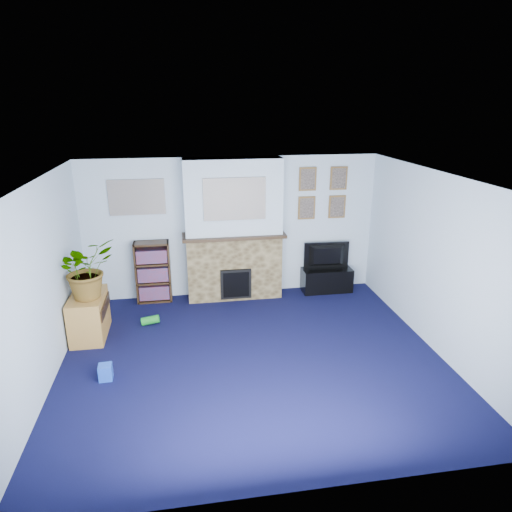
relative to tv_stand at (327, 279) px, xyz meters
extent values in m
cube|color=black|center=(-1.66, -2.03, -0.23)|extent=(5.00, 4.50, 0.01)
cube|color=white|center=(-1.66, -2.03, 2.17)|extent=(5.00, 4.50, 0.01)
cube|color=silver|center=(-1.66, 0.22, 0.97)|extent=(5.00, 0.04, 2.40)
cube|color=silver|center=(-1.66, -4.28, 0.97)|extent=(5.00, 0.04, 2.40)
cube|color=silver|center=(-4.16, -2.03, 0.97)|extent=(0.04, 4.50, 2.40)
cube|color=silver|center=(0.84, -2.03, 0.97)|extent=(0.04, 4.50, 2.40)
cube|color=brown|center=(-1.66, 0.02, 0.33)|extent=(1.60, 0.40, 1.10)
cube|color=brown|center=(-1.66, 0.02, 1.52)|extent=(1.60, 0.40, 1.30)
cube|color=brown|center=(-1.66, -0.01, 0.90)|extent=(1.72, 0.50, 0.05)
cube|color=brown|center=(-1.66, -0.19, 0.10)|extent=(0.52, 0.08, 0.52)
cube|color=brown|center=(-1.66, -0.23, 0.09)|extent=(0.44, 0.02, 0.44)
cube|color=gray|center=(-1.66, -0.19, 1.55)|extent=(1.00, 0.03, 0.68)
cube|color=gray|center=(-3.21, 0.21, 1.55)|extent=(0.90, 0.03, 0.58)
cube|color=brown|center=(-0.36, 0.20, 1.77)|extent=(0.30, 0.03, 0.40)
cube|color=brown|center=(0.19, 0.20, 1.77)|extent=(0.30, 0.03, 0.40)
cube|color=brown|center=(-0.36, 0.20, 1.27)|extent=(0.30, 0.03, 0.40)
cube|color=brown|center=(0.19, 0.20, 1.27)|extent=(0.30, 0.03, 0.40)
cube|color=black|center=(0.00, 0.00, 0.00)|extent=(0.89, 0.37, 0.42)
imported|color=black|center=(0.00, 0.02, 0.43)|extent=(0.82, 0.14, 0.47)
cube|color=black|center=(-3.04, 0.20, 0.30)|extent=(0.58, 0.02, 1.05)
cube|color=black|center=(-3.31, 0.07, 0.30)|extent=(0.03, 0.28, 1.05)
cube|color=black|center=(-2.76, 0.07, 0.30)|extent=(0.03, 0.28, 1.05)
cube|color=black|center=(-3.04, 0.07, -0.21)|extent=(0.56, 0.28, 0.03)
cube|color=black|center=(-3.04, 0.07, 0.12)|extent=(0.56, 0.28, 0.03)
cube|color=black|center=(-3.04, 0.07, 0.46)|extent=(0.56, 0.28, 0.03)
cube|color=black|center=(-3.04, 0.07, 0.81)|extent=(0.56, 0.28, 0.03)
cube|color=black|center=(-3.04, 0.06, -0.05)|extent=(0.50, 0.22, 0.24)
cube|color=black|center=(-3.04, 0.06, 0.27)|extent=(0.50, 0.22, 0.24)
cube|color=black|center=(-3.04, 0.06, 0.59)|extent=(0.50, 0.22, 0.22)
cube|color=#AF7C38|center=(-3.90, -1.04, 0.12)|extent=(0.46, 0.82, 0.64)
imported|color=#26661E|center=(-3.85, -1.09, 0.83)|extent=(1.00, 0.99, 0.84)
cube|color=gold|center=(-1.65, -0.03, 1.00)|extent=(0.11, 0.06, 0.15)
cylinder|color=#B2BFC6|center=(-1.37, -0.03, 1.01)|extent=(0.05, 0.05, 0.18)
sphere|color=gray|center=(-2.28, -0.03, 0.99)|extent=(0.13, 0.13, 0.13)
cylinder|color=blue|center=(-1.03, -0.03, 0.99)|extent=(0.05, 0.05, 0.11)
cube|color=#198C26|center=(-3.96, -1.15, -0.09)|extent=(0.44, 0.40, 0.29)
sphere|color=orange|center=(-3.97, -1.01, -0.14)|extent=(0.20, 0.20, 0.20)
cube|color=blue|center=(-3.53, -2.23, -0.12)|extent=(0.17, 0.17, 0.20)
cylinder|color=#198C26|center=(-3.07, -0.83, -0.16)|extent=(0.28, 0.13, 0.16)
camera|label=1|loc=(-2.48, -7.31, 3.04)|focal=32.00mm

